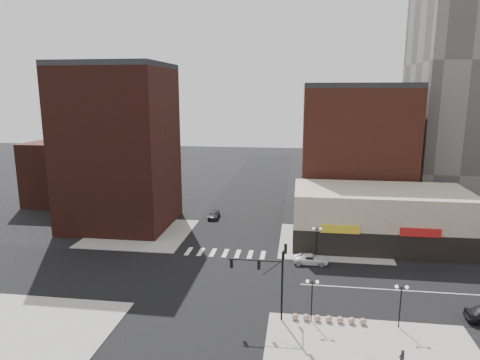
# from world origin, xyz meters

# --- Properties ---
(ground) EXTENTS (240.00, 240.00, 0.00)m
(ground) POSITION_xyz_m (0.00, 0.00, 0.00)
(ground) COLOR black
(ground) RESTS_ON ground
(road_ew) EXTENTS (200.00, 14.00, 0.02)m
(road_ew) POSITION_xyz_m (0.00, 0.00, 0.01)
(road_ew) COLOR black
(road_ew) RESTS_ON ground
(road_ns) EXTENTS (14.00, 200.00, 0.02)m
(road_ns) POSITION_xyz_m (0.00, 0.00, 0.01)
(road_ns) COLOR black
(road_ns) RESTS_ON ground
(sidewalk_nw) EXTENTS (15.00, 15.00, 0.12)m
(sidewalk_nw) POSITION_xyz_m (-14.50, 14.50, 0.06)
(sidewalk_nw) COLOR gray
(sidewalk_nw) RESTS_ON ground
(sidewalk_ne) EXTENTS (15.00, 15.00, 0.12)m
(sidewalk_ne) POSITION_xyz_m (14.50, 14.50, 0.06)
(sidewalk_ne) COLOR gray
(sidewalk_ne) RESTS_ON ground
(sidewalk_sw) EXTENTS (15.00, 15.00, 0.12)m
(sidewalk_sw) POSITION_xyz_m (-14.50, -14.50, 0.06)
(sidewalk_sw) COLOR gray
(sidewalk_sw) RESTS_ON ground
(building_nw) EXTENTS (16.00, 15.00, 25.00)m
(building_nw) POSITION_xyz_m (-19.00, 18.50, 12.50)
(building_nw) COLOR #3D1A13
(building_nw) RESTS_ON ground
(building_nw_low) EXTENTS (20.00, 18.00, 12.00)m
(building_nw_low) POSITION_xyz_m (-32.00, 34.00, 6.00)
(building_nw_low) COLOR #3D1A13
(building_nw_low) RESTS_ON ground
(building_ne_midrise) EXTENTS (18.00, 15.00, 22.00)m
(building_ne_midrise) POSITION_xyz_m (19.00, 29.50, 11.00)
(building_ne_midrise) COLOR maroon
(building_ne_midrise) RESTS_ON ground
(building_ne_row) EXTENTS (24.20, 12.20, 8.00)m
(building_ne_row) POSITION_xyz_m (21.00, 15.00, 3.30)
(building_ne_row) COLOR #C0AF98
(building_ne_row) RESTS_ON ground
(traffic_signal) EXTENTS (5.59, 3.09, 7.77)m
(traffic_signal) POSITION_xyz_m (7.24, -7.83, 4.96)
(traffic_signal) COLOR black
(traffic_signal) RESTS_ON ground
(street_lamp_se_a) EXTENTS (1.22, 0.32, 4.16)m
(street_lamp_se_a) POSITION_xyz_m (11.00, -8.00, 3.29)
(street_lamp_se_a) COLOR black
(street_lamp_se_a) RESTS_ON sidewalk_se
(street_lamp_se_b) EXTENTS (1.22, 0.32, 4.16)m
(street_lamp_se_b) POSITION_xyz_m (19.00, -8.00, 3.29)
(street_lamp_se_b) COLOR black
(street_lamp_se_b) RESTS_ON sidewalk_se
(street_lamp_ne) EXTENTS (1.22, 0.32, 4.16)m
(street_lamp_ne) POSITION_xyz_m (12.00, 8.00, 3.29)
(street_lamp_ne) COLOR black
(street_lamp_ne) RESTS_ON sidewalk_ne
(bollard_row) EXTENTS (6.93, 0.63, 0.63)m
(bollard_row) POSITION_xyz_m (12.65, -8.00, 0.44)
(bollard_row) COLOR gray
(bollard_row) RESTS_ON sidewalk_se
(white_suv) EXTENTS (4.52, 2.19, 1.24)m
(white_suv) POSITION_xyz_m (11.28, 6.17, 0.62)
(white_suv) COLOR white
(white_suv) RESTS_ON ground
(dark_sedan_north) EXTENTS (1.91, 4.33, 1.24)m
(dark_sedan_north) POSITION_xyz_m (-4.81, 23.95, 0.62)
(dark_sedan_north) COLOR black
(dark_sedan_north) RESTS_ON ground
(pedestrian) EXTENTS (0.71, 0.63, 1.65)m
(pedestrian) POSITION_xyz_m (17.85, -14.28, 0.94)
(pedestrian) COLOR #27242A
(pedestrian) RESTS_ON sidewalk_se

